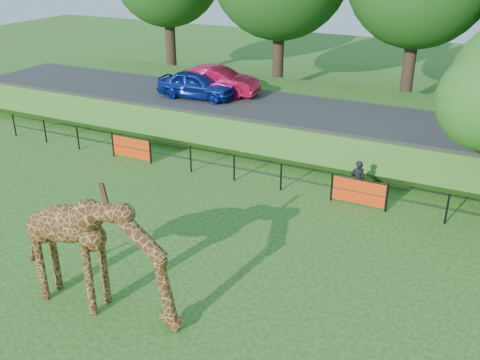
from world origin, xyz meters
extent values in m
plane|color=#1F5214|center=(0.00, 0.00, 0.00)|extent=(90.00, 90.00, 0.00)
cube|color=#1F5214|center=(0.00, 15.50, 0.65)|extent=(40.00, 9.00, 1.30)
cube|color=#2B2B2E|center=(0.00, 14.00, 1.36)|extent=(40.00, 5.00, 0.12)
imported|color=#142DA2|center=(-6.91, 13.52, 2.11)|extent=(4.12, 1.84, 1.38)
imported|color=red|center=(-6.31, 14.61, 2.13)|extent=(4.47, 1.98, 1.43)
imported|color=black|center=(2.76, 8.63, 0.74)|extent=(0.64, 0.54, 1.48)
cylinder|color=#2F1E15|center=(-14.00, 22.00, 2.50)|extent=(0.70, 0.70, 5.00)
cylinder|color=#2F1E15|center=(-6.00, 22.00, 2.50)|extent=(0.70, 0.70, 5.00)
cylinder|color=#2F1E15|center=(2.00, 22.00, 2.50)|extent=(0.70, 0.70, 5.00)
camera|label=1|loc=(6.84, -9.32, 8.78)|focal=40.00mm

